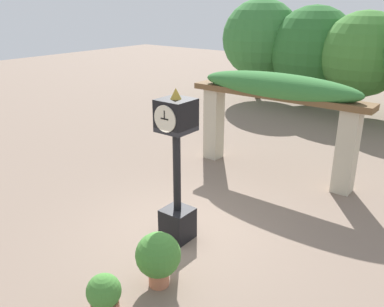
# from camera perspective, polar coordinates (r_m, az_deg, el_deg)

# --- Properties ---
(ground_plane) EXTENTS (60.00, 60.00, 0.00)m
(ground_plane) POSITION_cam_1_polar(r_m,az_deg,el_deg) (9.17, -1.29, -10.82)
(ground_plane) COLOR #7F6B5B
(pedestal_clock) EXTENTS (0.63, 0.68, 3.25)m
(pedestal_clock) POSITION_cam_1_polar(r_m,az_deg,el_deg) (8.20, -2.14, -2.04)
(pedestal_clock) COLOR black
(pedestal_clock) RESTS_ON ground
(pergola) EXTENTS (5.27, 1.08, 2.95)m
(pergola) POSITION_cam_1_polar(r_m,az_deg,el_deg) (11.64, 11.75, 7.71)
(pergola) COLOR #BCB299
(pergola) RESTS_ON ground
(potted_plant_near_left) EXTENTS (0.81, 0.81, 1.03)m
(potted_plant_near_left) POSITION_cam_1_polar(r_m,az_deg,el_deg) (7.35, -4.77, -14.22)
(potted_plant_near_left) COLOR #B26B4C
(potted_plant_near_left) RESTS_ON ground
(potted_plant_near_right) EXTENTS (0.55, 0.55, 0.82)m
(potted_plant_near_right) POSITION_cam_1_polar(r_m,az_deg,el_deg) (6.89, -12.21, -19.04)
(potted_plant_near_right) COLOR #B26B4C
(potted_plant_near_right) RESTS_ON ground
(tree_line) EXTENTS (13.73, 4.51, 4.97)m
(tree_line) POSITION_cam_1_polar(r_m,az_deg,el_deg) (19.52, 21.62, 13.46)
(tree_line) COLOR brown
(tree_line) RESTS_ON ground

